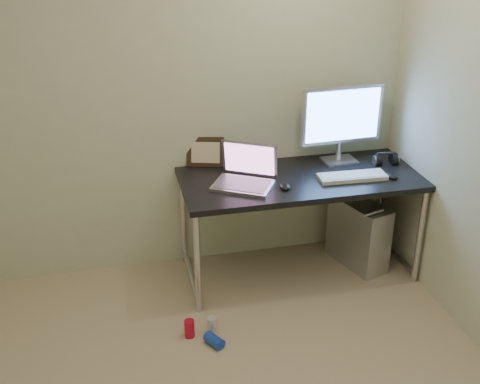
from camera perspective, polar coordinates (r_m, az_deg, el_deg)
name	(u,v)px	position (r m, az deg, el deg)	size (l,w,h in m)	color
wall_back	(150,99)	(4.04, -8.50, 8.72)	(3.50, 0.02, 2.50)	beige
desk	(300,187)	(4.10, 5.72, 0.47)	(1.61, 0.71, 0.75)	black
tower_computer	(358,233)	(4.46, 11.14, -3.84)	(0.34, 0.52, 0.53)	silver
cable_a	(338,198)	(4.60, 9.32, -0.56)	(0.01, 0.01, 0.70)	black
cable_b	(350,200)	(4.63, 10.43, -0.78)	(0.01, 0.01, 0.72)	black
can_red	(190,329)	(3.78, -4.81, -12.78)	(0.06, 0.06, 0.12)	red
can_white	(212,325)	(3.80, -2.67, -12.52)	(0.06, 0.06, 0.11)	silver
can_blue	(214,341)	(3.72, -2.46, -13.89)	(0.07, 0.07, 0.13)	blue
laptop	(246,175)	(3.92, 0.53, 1.63)	(0.48, 0.45, 0.26)	silver
monitor	(342,118)	(4.24, 9.63, 6.91)	(0.59, 0.18, 0.55)	silver
keyboard	(352,177)	(4.08, 10.59, 1.44)	(0.46, 0.15, 0.03)	silver
mouse_right	(391,175)	(4.15, 14.15, 1.55)	(0.07, 0.10, 0.04)	black
mouse_left	(285,185)	(3.88, 4.30, 0.63)	(0.07, 0.11, 0.04)	black
headphones	(385,160)	(4.36, 13.63, 2.96)	(0.17, 0.10, 0.11)	black
picture_frame	(205,152)	(4.18, -3.32, 3.81)	(0.26, 0.03, 0.21)	black
webcam	(242,157)	(4.14, 0.17, 3.37)	(0.05, 0.04, 0.12)	silver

